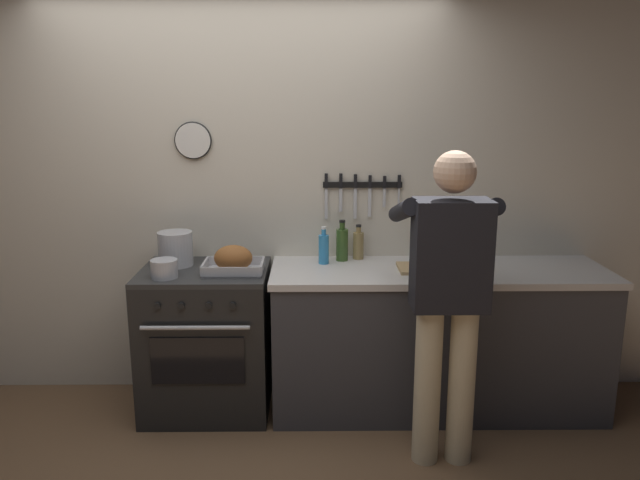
# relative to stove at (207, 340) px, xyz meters

# --- Properties ---
(wall_back) EXTENTS (6.00, 0.13, 2.60)m
(wall_back) POSITION_rel_stove_xyz_m (0.22, 0.36, 0.85)
(wall_back) COLOR beige
(wall_back) RESTS_ON ground
(counter_block) EXTENTS (2.03, 0.65, 0.90)m
(counter_block) POSITION_rel_stove_xyz_m (1.42, 0.00, 0.00)
(counter_block) COLOR #38383D
(counter_block) RESTS_ON ground
(stove) EXTENTS (0.76, 0.67, 0.90)m
(stove) POSITION_rel_stove_xyz_m (0.00, 0.00, 0.00)
(stove) COLOR black
(stove) RESTS_ON ground
(person_cook) EXTENTS (0.51, 0.63, 1.66)m
(person_cook) POSITION_rel_stove_xyz_m (1.35, -0.58, 0.50)
(person_cook) COLOR #C6B793
(person_cook) RESTS_ON ground
(roasting_pan) EXTENTS (0.35, 0.26, 0.17)m
(roasting_pan) POSITION_rel_stove_xyz_m (0.19, -0.07, 0.52)
(roasting_pan) COLOR #B7B7BC
(roasting_pan) RESTS_ON stove
(stock_pot) EXTENTS (0.21, 0.21, 0.21)m
(stock_pot) POSITION_rel_stove_xyz_m (-0.19, 0.10, 0.55)
(stock_pot) COLOR #B7B7BC
(stock_pot) RESTS_ON stove
(saucepan) EXTENTS (0.15, 0.15, 0.11)m
(saucepan) POSITION_rel_stove_xyz_m (-0.20, -0.17, 0.50)
(saucepan) COLOR #B7B7BC
(saucepan) RESTS_ON stove
(cutting_board) EXTENTS (0.36, 0.24, 0.02)m
(cutting_board) POSITION_rel_stove_xyz_m (1.35, -0.02, 0.46)
(cutting_board) COLOR tan
(cutting_board) RESTS_ON counter_block
(bottle_vinegar) EXTENTS (0.07, 0.07, 0.22)m
(bottle_vinegar) POSITION_rel_stove_xyz_m (0.95, 0.24, 0.54)
(bottle_vinegar) COLOR #997F4C
(bottle_vinegar) RESTS_ON counter_block
(bottle_dish_soap) EXTENTS (0.06, 0.06, 0.23)m
(bottle_dish_soap) POSITION_rel_stove_xyz_m (0.72, 0.13, 0.55)
(bottle_dish_soap) COLOR #338CCC
(bottle_dish_soap) RESTS_ON counter_block
(bottle_olive_oil) EXTENTS (0.08, 0.08, 0.26)m
(bottle_olive_oil) POSITION_rel_stove_xyz_m (0.84, 0.20, 0.56)
(bottle_olive_oil) COLOR #385623
(bottle_olive_oil) RESTS_ON counter_block
(bottle_cooking_oil) EXTENTS (0.07, 0.07, 0.24)m
(bottle_cooking_oil) POSITION_rel_stove_xyz_m (1.55, 0.09, 0.55)
(bottle_cooking_oil) COLOR gold
(bottle_cooking_oil) RESTS_ON counter_block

